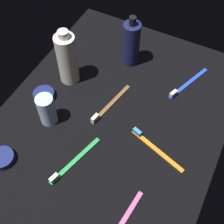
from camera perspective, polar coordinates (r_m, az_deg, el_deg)
ground_plane at (r=92.30cm, az=0.00°, el=-1.28°), size 84.00×64.00×1.20cm
lotion_bottle at (r=101.31cm, az=3.55°, el=12.51°), size 5.62×5.62×18.14cm
bodywash_bottle at (r=95.84cm, az=-8.28°, el=9.74°), size 6.20×6.20×19.39cm
deodorant_stick at (r=89.19cm, az=-11.94°, el=0.40°), size 5.00×5.00×10.11cm
toothbrush_brown at (r=93.64cm, az=-0.62°, el=1.19°), size 17.89×4.66×2.10cm
toothbrush_green at (r=84.51cm, az=-7.35°, el=-9.25°), size 17.69×5.87×2.10cm
toothbrush_orange at (r=86.76cm, az=7.78°, el=-6.45°), size 6.62×17.51×2.10cm
toothbrush_blue at (r=101.67cm, az=13.57°, el=4.99°), size 17.26×7.49×2.10cm
cream_tin_left at (r=89.06cm, az=-19.61°, el=-8.03°), size 6.64×6.64×1.96cm
cream_tin_right at (r=97.99cm, az=-12.45°, el=3.12°), size 6.52×6.52×1.95cm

